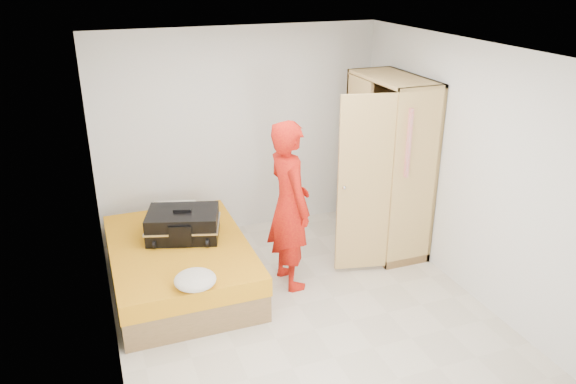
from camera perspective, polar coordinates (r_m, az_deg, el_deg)
name	(u,v)px	position (r m, az deg, el deg)	size (l,w,h in m)	color
room	(299,189)	(5.30, 1.10, 0.35)	(4.00, 4.02, 2.60)	beige
bed	(180,265)	(6.23, -10.88, -7.25)	(1.42, 2.02, 0.50)	olive
wardrobe	(386,170)	(6.74, 9.92, 2.18)	(1.16, 1.20, 2.10)	tan
person	(289,205)	(5.88, 0.13, -1.37)	(0.67, 0.44, 1.84)	red
suitcase	(183,224)	(6.20, -10.60, -3.25)	(0.90, 0.76, 0.33)	black
round_cushion	(195,280)	(5.30, -9.41, -8.80)	(0.39, 0.39, 0.15)	white
pillow	(175,208)	(6.87, -11.44, -1.63)	(0.50, 0.25, 0.09)	white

